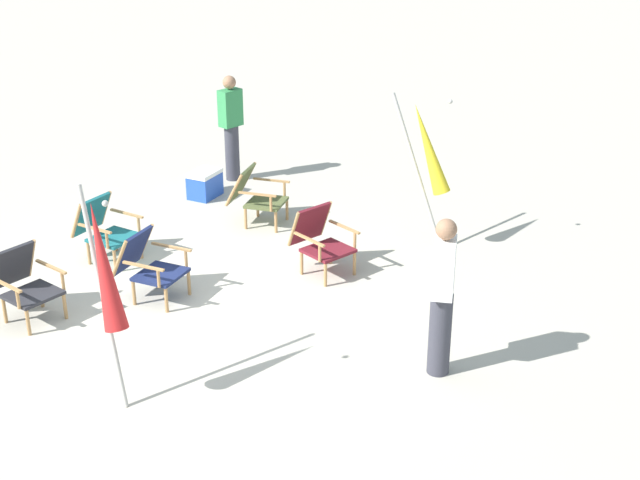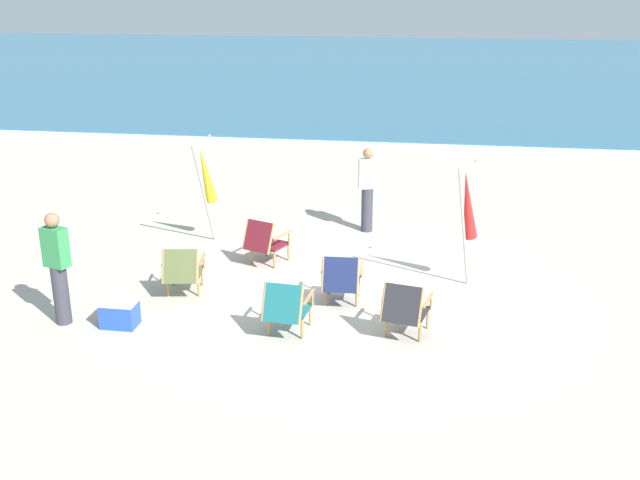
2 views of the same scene
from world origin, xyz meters
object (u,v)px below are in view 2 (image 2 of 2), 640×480
beach_chair_back_left (342,278)px  beach_chair_back_right (183,269)px  beach_chair_mid_center (265,241)px  beach_chair_front_right (405,308)px  person_by_waterline (367,189)px  cooler_box (120,313)px  beach_chair_front_left (286,307)px  person_near_chairs (58,268)px  umbrella_furled_red (468,206)px  umbrella_furled_yellow (206,175)px

beach_chair_back_left → beach_chair_back_right: bearing=-179.3°
beach_chair_mid_center → beach_chair_front_right: 3.42m
person_by_waterline → cooler_box: (-3.01, -4.70, -0.64)m
beach_chair_back_left → beach_chair_front_left: 1.28m
beach_chair_mid_center → beach_chair_front_left: beach_chair_mid_center is taller
person_near_chairs → cooler_box: bearing=1.9°
person_near_chairs → cooler_box: person_near_chairs is taller
beach_chair_back_right → cooler_box: size_ratio=1.70×
beach_chair_back_left → person_near_chairs: (-3.81, -1.23, 0.41)m
beach_chair_back_left → person_by_waterline: size_ratio=0.49×
beach_chair_mid_center → umbrella_furled_red: 3.45m
beach_chair_front_left → beach_chair_front_right: size_ratio=0.99×
beach_chair_front_left → beach_chair_back_right: beach_chair_front_left is taller
beach_chair_front_left → cooler_box: bearing=-178.2°
beach_chair_front_right → beach_chair_mid_center: bearing=136.3°
umbrella_furled_red → umbrella_furled_yellow: bearing=163.4°
umbrella_furled_red → beach_chair_back_right: bearing=-167.0°
umbrella_furled_yellow → person_near_chairs: (-1.06, -3.53, -0.46)m
beach_chair_front_left → person_by_waterline: 4.68m
beach_chair_mid_center → person_by_waterline: person_by_waterline is taller
beach_chair_back_right → umbrella_furled_yellow: umbrella_furled_yellow is taller
person_near_chairs → beach_chair_back_right: bearing=41.3°
umbrella_furled_yellow → beach_chair_front_right: bearing=-41.0°
beach_chair_back_right → beach_chair_front_left: bearing=-30.9°
beach_chair_back_left → beach_chair_mid_center: bearing=136.2°
umbrella_furled_yellow → person_by_waterline: 3.07m
umbrella_furled_yellow → beach_chair_front_left: bearing=-58.0°
beach_chair_back_left → beach_chair_front_left: (-0.61, -1.12, 0.00)m
beach_chair_back_left → beach_chair_front_right: 1.35m
beach_chair_mid_center → person_by_waterline: bearing=53.4°
beach_chair_front_right → person_near_chairs: person_near_chairs is taller
beach_chair_mid_center → umbrella_furled_yellow: umbrella_furled_yellow is taller
person_near_chairs → beach_chair_back_left: bearing=17.9°
umbrella_furled_red → umbrella_furled_yellow: 4.75m
beach_chair_back_left → beach_chair_front_right: size_ratio=0.98×
beach_chair_back_right → umbrella_furled_red: bearing=13.0°
umbrella_furled_red → person_near_chairs: 6.04m
beach_chair_mid_center → cooler_box: bearing=-119.4°
cooler_box → umbrella_furled_red: bearing=24.2°
beach_chair_mid_center → person_near_chairs: 3.55m
umbrella_furled_red → beach_chair_front_left: bearing=-139.3°
beach_chair_back_right → person_near_chairs: bearing=-138.7°
umbrella_furled_red → cooler_box: size_ratio=4.20×
beach_chair_back_left → umbrella_furled_red: size_ratio=0.39×
umbrella_furled_yellow → cooler_box: 3.68m
umbrella_furled_yellow → person_by_waterline: size_ratio=1.22×
beach_chair_front_left → cooler_box: 2.38m
beach_chair_back_left → person_by_waterline: person_by_waterline is taller
beach_chair_mid_center → beach_chair_back_right: 1.74m
beach_chair_back_right → person_near_chairs: size_ratio=0.51×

